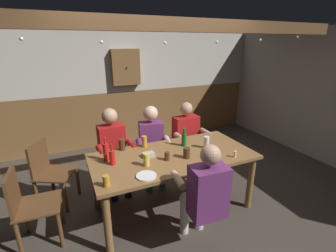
{
  "coord_description": "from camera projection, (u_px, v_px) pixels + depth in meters",
  "views": [
    {
      "loc": [
        -1.17,
        -2.3,
        2.09
      ],
      "look_at": [
        0.0,
        0.28,
        1.1
      ],
      "focal_mm": 25.66,
      "sensor_mm": 36.0,
      "label": 1
    }
  ],
  "objects": [
    {
      "name": "plate_0",
      "position": [
        146.0,
        176.0,
        2.49
      ],
      "size": [
        0.21,
        0.21,
        0.01
      ],
      "primitive_type": "cylinder",
      "color": "white",
      "rests_on": "dining_table"
    },
    {
      "name": "pint_glass_6",
      "position": [
        146.0,
        160.0,
        2.69
      ],
      "size": [
        0.07,
        0.07,
        0.15
      ],
      "primitive_type": "cylinder",
      "color": "#E5C64C",
      "rests_on": "dining_table"
    },
    {
      "name": "table_candle",
      "position": [
        235.0,
        154.0,
        2.9
      ],
      "size": [
        0.04,
        0.04,
        0.08
      ],
      "primitive_type": "cylinder",
      "color": "#F9E08C",
      "rests_on": "dining_table"
    },
    {
      "name": "back_wall_upper",
      "position": [
        120.0,
        61.0,
        4.82
      ],
      "size": [
        6.13,
        0.12,
        1.24
      ],
      "primitive_type": "cube",
      "color": "beige"
    },
    {
      "name": "pint_glass_1",
      "position": [
        144.0,
        142.0,
        3.18
      ],
      "size": [
        0.07,
        0.07,
        0.15
      ],
      "primitive_type": "cylinder",
      "color": "gold",
      "rests_on": "dining_table"
    },
    {
      "name": "bottle_0",
      "position": [
        184.0,
        139.0,
        3.2
      ],
      "size": [
        0.07,
        0.07,
        0.25
      ],
      "color": "#195923",
      "rests_on": "dining_table"
    },
    {
      "name": "pint_glass_3",
      "position": [
        167.0,
        156.0,
        2.83
      ],
      "size": [
        0.06,
        0.06,
        0.1
      ],
      "primitive_type": "cylinder",
      "color": "#4C2D19",
      "rests_on": "dining_table"
    },
    {
      "name": "person_1",
      "position": [
        152.0,
        142.0,
        3.61
      ],
      "size": [
        0.54,
        0.56,
        1.21
      ],
      "rotation": [
        0.0,
        0.0,
        2.95
      ],
      "color": "#6B2D66",
      "rests_on": "ground_plane"
    },
    {
      "name": "pint_glass_5",
      "position": [
        122.0,
        144.0,
        3.09
      ],
      "size": [
        0.08,
        0.08,
        0.15
      ],
      "primitive_type": "cylinder",
      "color": "#4C2D19",
      "rests_on": "dining_table"
    },
    {
      "name": "condiment_caddy",
      "position": [
        149.0,
        155.0,
        2.92
      ],
      "size": [
        0.14,
        0.1,
        0.05
      ],
      "primitive_type": "cube",
      "color": "#B2B7BC",
      "rests_on": "dining_table"
    },
    {
      "name": "dining_table",
      "position": [
        173.0,
        162.0,
        3.0
      ],
      "size": [
        2.0,
        0.97,
        0.77
      ],
      "color": "brown",
      "rests_on": "ground_plane"
    },
    {
      "name": "pint_glass_4",
      "position": [
        187.0,
        153.0,
        2.88
      ],
      "size": [
        0.08,
        0.08,
        0.13
      ],
      "primitive_type": "cylinder",
      "color": "#4C2D19",
      "rests_on": "dining_table"
    },
    {
      "name": "person_2",
      "position": [
        188.0,
        137.0,
        3.85
      ],
      "size": [
        0.56,
        0.53,
        1.21
      ],
      "rotation": [
        0.0,
        0.0,
        3.17
      ],
      "color": "#AD1919",
      "rests_on": "ground_plane"
    },
    {
      "name": "ceiling_beam",
      "position": [
        163.0,
        24.0,
        2.72
      ],
      "size": [
        5.51,
        0.14,
        0.16
      ],
      "primitive_type": "cube",
      "color": "brown"
    },
    {
      "name": "ground_plane",
      "position": [
        177.0,
        212.0,
        3.12
      ],
      "size": [
        7.35,
        7.35,
        0.0
      ],
      "primitive_type": "plane",
      "color": "#423A33"
    },
    {
      "name": "wall_dart_cabinet",
      "position": [
        126.0,
        67.0,
        4.78
      ],
      "size": [
        0.56,
        0.15,
        0.7
      ],
      "color": "brown"
    },
    {
      "name": "pint_glass_0",
      "position": [
        106.0,
        181.0,
        2.31
      ],
      "size": [
        0.07,
        0.07,
        0.12
      ],
      "primitive_type": "cylinder",
      "color": "gold",
      "rests_on": "dining_table"
    },
    {
      "name": "person_3",
      "position": [
        205.0,
        193.0,
        2.39
      ],
      "size": [
        0.51,
        0.55,
        1.22
      ],
      "rotation": [
        0.0,
        0.0,
        -0.07
      ],
      "color": "#6B2D66",
      "rests_on": "ground_plane"
    },
    {
      "name": "bottle_1",
      "position": [
        112.0,
        157.0,
        2.71
      ],
      "size": [
        0.07,
        0.07,
        0.25
      ],
      "color": "red",
      "rests_on": "dining_table"
    },
    {
      "name": "chair_empty_near_right",
      "position": [
        29.0,
        205.0,
        2.52
      ],
      "size": [
        0.47,
        0.47,
        0.88
      ],
      "rotation": [
        0.0,
        0.0,
        -1.63
      ],
      "color": "brown",
      "rests_on": "ground_plane"
    },
    {
      "name": "person_0",
      "position": [
        113.0,
        148.0,
        3.39
      ],
      "size": [
        0.52,
        0.52,
        1.24
      ],
      "rotation": [
        0.0,
        0.0,
        3.2
      ],
      "color": "#AD1919",
      "rests_on": "ground_plane"
    },
    {
      "name": "pint_glass_2",
      "position": [
        206.0,
        142.0,
        3.14
      ],
      "size": [
        0.07,
        0.07,
        0.16
      ],
      "primitive_type": "cylinder",
      "color": "white",
      "rests_on": "dining_table"
    },
    {
      "name": "back_wall_wainscot",
      "position": [
        123.0,
        117.0,
        5.21
      ],
      "size": [
        6.13,
        0.12,
        1.12
      ],
      "primitive_type": "cube",
      "color": "brown",
      "rests_on": "ground_plane"
    },
    {
      "name": "chair_empty_near_left",
      "position": [
        50.0,
        172.0,
        3.17
      ],
      "size": [
        0.6,
        0.6,
        0.88
      ],
      "rotation": [
        0.0,
        0.0,
        -2.06
      ],
      "color": "brown",
      "rests_on": "ground_plane"
    },
    {
      "name": "bottle_2",
      "position": [
        106.0,
        152.0,
        2.8
      ],
      "size": [
        0.07,
        0.07,
        0.29
      ],
      "color": "red",
      "rests_on": "dining_table"
    },
    {
      "name": "string_lights",
      "position": [
        165.0,
        40.0,
        2.74
      ],
      "size": [
        4.32,
        0.04,
        0.12
      ],
      "color": "#F9EAB2"
    }
  ]
}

